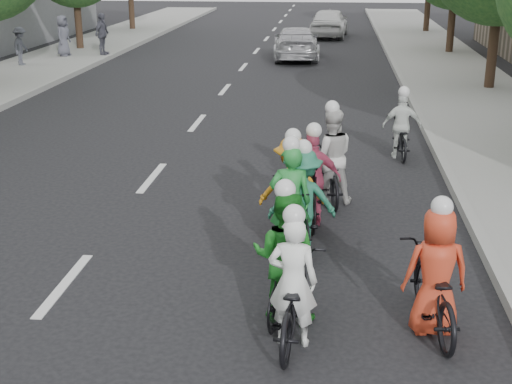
% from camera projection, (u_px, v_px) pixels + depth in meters
% --- Properties ---
extents(ground, '(120.00, 120.00, 0.00)m').
position_uv_depth(ground, '(64.00, 285.00, 9.95)').
color(ground, black).
rests_on(ground, ground).
extents(sidewalk_right, '(4.00, 80.00, 0.15)m').
position_uv_depth(sidewalk_right, '(500.00, 128.00, 18.53)').
color(sidewalk_right, gray).
rests_on(sidewalk_right, ground).
extents(curb_right, '(0.18, 80.00, 0.18)m').
position_uv_depth(curb_right, '(424.00, 125.00, 18.72)').
color(curb_right, '#999993').
rests_on(curb_right, ground).
extents(cyclist_0, '(0.80, 1.92, 1.74)m').
position_uv_depth(cyclist_0, '(293.00, 296.00, 8.38)').
color(cyclist_0, black).
rests_on(cyclist_0, ground).
extents(cyclist_1, '(0.92, 1.64, 1.84)m').
position_uv_depth(cyclist_1, '(284.00, 266.00, 8.88)').
color(cyclist_1, black).
rests_on(cyclist_1, ground).
extents(cyclist_2, '(1.15, 1.73, 1.80)m').
position_uv_depth(cyclist_2, '(292.00, 196.00, 11.54)').
color(cyclist_2, black).
rests_on(cyclist_2, ground).
extents(cyclist_3, '(0.98, 1.88, 1.78)m').
position_uv_depth(cyclist_3, '(313.00, 187.00, 12.01)').
color(cyclist_3, black).
rests_on(cyclist_3, ground).
extents(cyclist_4, '(0.89, 1.98, 1.75)m').
position_uv_depth(cyclist_4, '(434.00, 284.00, 8.60)').
color(cyclist_4, black).
rests_on(cyclist_4, ground).
extents(cyclist_5, '(0.70, 1.83, 1.89)m').
position_uv_depth(cyclist_5, '(290.00, 214.00, 10.76)').
color(cyclist_5, black).
rests_on(cyclist_5, ground).
extents(cyclist_6, '(0.94, 1.94, 1.91)m').
position_uv_depth(cyclist_6, '(330.00, 166.00, 13.09)').
color(cyclist_6, black).
rests_on(cyclist_6, ground).
extents(cyclist_7, '(1.13, 1.73, 1.77)m').
position_uv_depth(cyclist_7, '(302.00, 207.00, 10.96)').
color(cyclist_7, black).
rests_on(cyclist_7, ground).
extents(cyclist_8, '(0.88, 1.67, 1.63)m').
position_uv_depth(cyclist_8, '(401.00, 133.00, 15.99)').
color(cyclist_8, black).
rests_on(cyclist_8, ground).
extents(follow_car_lead, '(2.24, 4.85, 1.37)m').
position_uv_depth(follow_car_lead, '(296.00, 43.00, 30.73)').
color(follow_car_lead, '#B6B6BB').
rests_on(follow_car_lead, ground).
extents(follow_car_trail, '(2.18, 4.72, 1.57)m').
position_uv_depth(follow_car_trail, '(329.00, 22.00, 38.70)').
color(follow_car_trail, silver).
rests_on(follow_car_trail, ground).
extents(spectator_0, '(0.56, 0.96, 1.48)m').
position_uv_depth(spectator_0, '(21.00, 46.00, 28.12)').
color(spectator_0, '#50525E').
rests_on(spectator_0, sidewalk_left).
extents(spectator_1, '(0.61, 1.11, 1.79)m').
position_uv_depth(spectator_1, '(102.00, 34.00, 30.90)').
color(spectator_1, '#525360').
rests_on(spectator_1, sidewalk_left).
extents(spectator_2, '(0.65, 0.90, 1.72)m').
position_uv_depth(spectator_2, '(63.00, 36.00, 30.57)').
color(spectator_2, '#51525E').
rests_on(spectator_2, sidewalk_left).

